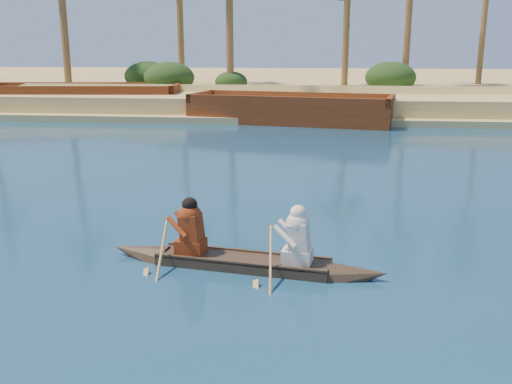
# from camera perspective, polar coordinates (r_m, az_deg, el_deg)

# --- Properties ---
(sandy_embankment) EXTENTS (150.00, 51.00, 1.50)m
(sandy_embankment) POSITION_cam_1_polar(r_m,az_deg,el_deg) (56.10, 13.66, 10.20)
(sandy_embankment) COLOR #DBC47B
(sandy_embankment) RESTS_ON ground
(shrub_cluster) EXTENTS (100.00, 6.00, 2.40)m
(shrub_cluster) POSITION_cam_1_polar(r_m,az_deg,el_deg) (40.85, 16.19, 9.62)
(shrub_cluster) COLOR black
(shrub_cluster) RESTS_ON ground
(canoe) EXTENTS (5.52, 1.53, 1.51)m
(canoe) POSITION_cam_1_polar(r_m,az_deg,el_deg) (10.96, -1.33, -6.11)
(canoe) COLOR #3D2E21
(canoe) RESTS_ON ground
(barge_left) EXTENTS (13.20, 5.65, 2.13)m
(barge_left) POSITION_cam_1_polar(r_m,az_deg,el_deg) (39.17, -17.12, 8.72)
(barge_left) COLOR maroon
(barge_left) RESTS_ON ground
(barge_mid) EXTENTS (11.63, 5.63, 1.86)m
(barge_mid) POSITION_cam_1_polar(r_m,az_deg,el_deg) (32.34, 3.50, 8.10)
(barge_mid) COLOR maroon
(barge_mid) RESTS_ON ground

